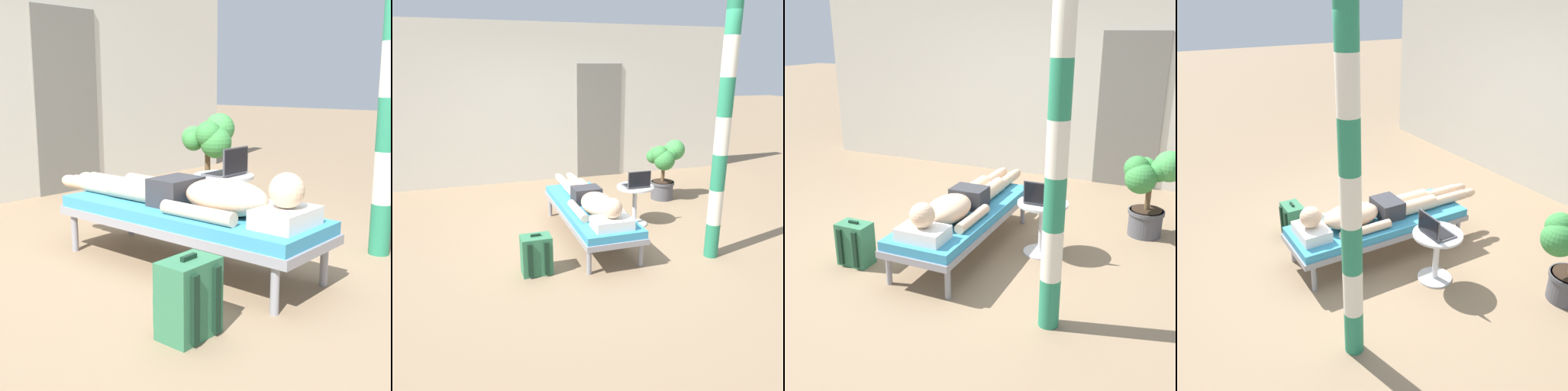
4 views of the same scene
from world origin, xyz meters
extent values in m
plane|color=#8C7256|center=(0.00, 0.00, 0.00)|extent=(40.00, 40.00, 0.00)
cylinder|color=gray|center=(-0.19, 0.86, 0.14)|extent=(0.05, 0.05, 0.28)
cylinder|color=gray|center=(0.37, 0.86, 0.14)|extent=(0.05, 0.05, 0.28)
cylinder|color=gray|center=(-0.19, -0.89, 0.14)|extent=(0.05, 0.05, 0.28)
cylinder|color=gray|center=(0.37, -0.89, 0.14)|extent=(0.05, 0.05, 0.28)
cube|color=gray|center=(0.09, -0.02, 0.31)|extent=(0.67, 1.95, 0.06)
cube|color=teal|center=(0.09, -0.02, 0.38)|extent=(0.64, 1.92, 0.08)
cube|color=white|center=(0.09, -0.78, 0.47)|extent=(0.40, 0.28, 0.11)
sphere|color=beige|center=(0.09, -0.78, 0.64)|extent=(0.21, 0.21, 0.21)
ellipsoid|color=beige|center=(0.09, -0.34, 0.54)|extent=(0.35, 0.60, 0.23)
cylinder|color=beige|center=(-0.13, -0.29, 0.46)|extent=(0.09, 0.55, 0.09)
cylinder|color=beige|center=(0.31, -0.29, 0.46)|extent=(0.09, 0.55, 0.09)
cube|color=#333338|center=(0.09, 0.09, 0.52)|extent=(0.33, 0.26, 0.19)
cylinder|color=beige|center=(0.01, 0.43, 0.49)|extent=(0.15, 0.42, 0.15)
cylinder|color=beige|center=(0.01, 0.86, 0.47)|extent=(0.11, 0.44, 0.11)
ellipsoid|color=beige|center=(0.01, 1.15, 0.47)|extent=(0.09, 0.20, 0.10)
cylinder|color=beige|center=(0.18, 0.43, 0.49)|extent=(0.15, 0.42, 0.15)
cylinder|color=beige|center=(0.18, 0.86, 0.47)|extent=(0.11, 0.44, 0.11)
ellipsoid|color=beige|center=(0.18, 1.15, 0.47)|extent=(0.09, 0.20, 0.10)
cylinder|color=silver|center=(0.80, 0.22, 0.01)|extent=(0.34, 0.34, 0.02)
cylinder|color=silver|center=(0.80, 0.22, 0.26)|extent=(0.06, 0.06, 0.48)
cylinder|color=silver|center=(0.80, 0.22, 0.51)|extent=(0.48, 0.48, 0.02)
cube|color=#4C4C51|center=(0.80, 0.22, 0.53)|extent=(0.31, 0.22, 0.02)
cube|color=black|center=(0.80, 0.23, 0.54)|extent=(0.27, 0.15, 0.00)
cube|color=#4C4C51|center=(0.80, 0.10, 0.64)|extent=(0.31, 0.01, 0.21)
cube|color=black|center=(0.80, 0.10, 0.64)|extent=(0.29, 0.00, 0.19)
cube|color=#33724C|center=(-0.69, -0.71, 0.20)|extent=(0.30, 0.20, 0.40)
cube|color=#33724C|center=(-0.69, -0.59, 0.13)|extent=(0.23, 0.04, 0.18)
cube|color=black|center=(-0.77, -0.82, 0.20)|extent=(0.04, 0.02, 0.34)
cube|color=black|center=(-0.60, -0.82, 0.20)|extent=(0.04, 0.02, 0.34)
cube|color=black|center=(-0.69, -0.71, 0.41)|extent=(0.10, 0.02, 0.02)
cylinder|color=#4C4C51|center=(1.65, 1.09, 0.14)|extent=(0.34, 0.34, 0.28)
sphere|color=#38843D|center=(1.53, 0.97, 0.74)|extent=(0.26, 0.26, 0.26)
sphere|color=#38843D|center=(1.58, 0.92, 0.66)|extent=(0.31, 0.31, 0.31)
cylinder|color=#267F59|center=(1.22, -0.91, 0.19)|extent=(0.15, 0.15, 0.38)
cylinder|color=silver|center=(1.22, -0.91, 0.57)|extent=(0.15, 0.15, 0.38)
cylinder|color=#267F59|center=(1.22, -0.91, 0.95)|extent=(0.15, 0.15, 0.38)
cylinder|color=silver|center=(1.22, -0.91, 1.33)|extent=(0.15, 0.15, 0.38)
cylinder|color=#267F59|center=(1.22, -0.91, 1.71)|extent=(0.15, 0.15, 0.38)
cylinder|color=silver|center=(1.22, -0.91, 2.09)|extent=(0.15, 0.15, 0.38)
cylinder|color=#267F59|center=(1.22, -0.91, 2.47)|extent=(0.15, 0.15, 0.38)
camera|label=1|loc=(-2.59, -2.38, 1.26)|focal=50.07mm
camera|label=2|loc=(-1.32, -4.40, 2.01)|focal=37.50mm
camera|label=3|loc=(2.03, -3.87, 2.07)|focal=44.21mm
camera|label=4|loc=(3.47, -2.03, 2.58)|focal=38.58mm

